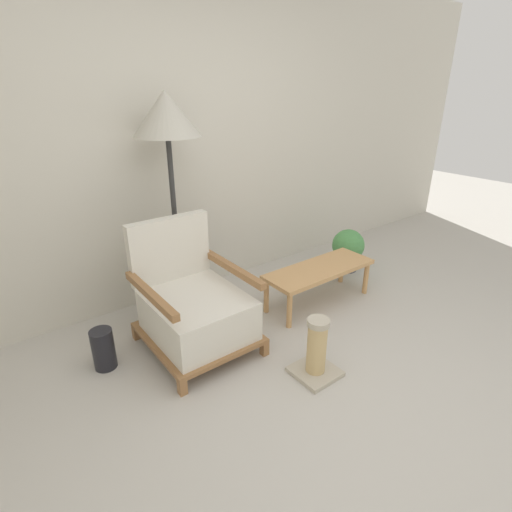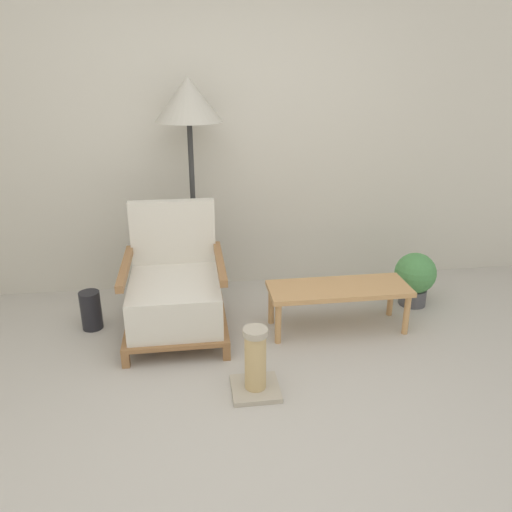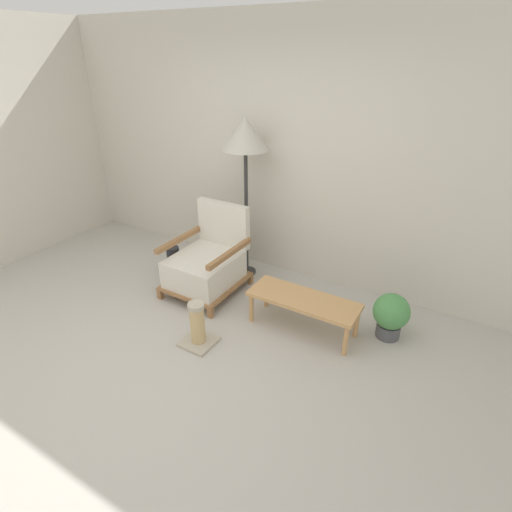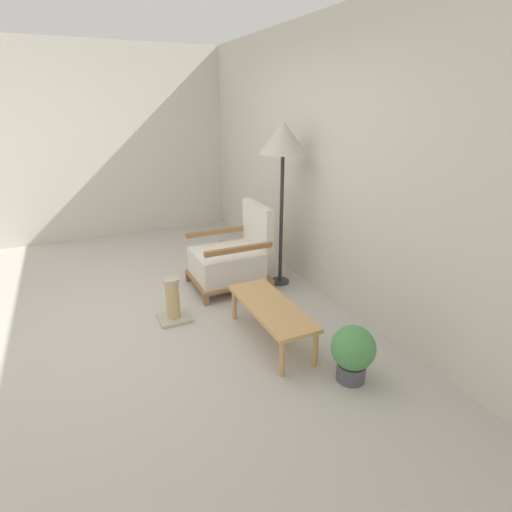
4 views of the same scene
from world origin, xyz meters
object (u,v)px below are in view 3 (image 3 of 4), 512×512
(vase, at_px, (173,259))
(potted_plant, at_px, (391,314))
(floor_lamp, at_px, (245,138))
(scratching_post, at_px, (198,328))
(coffee_table, at_px, (303,302))
(armchair, at_px, (207,263))

(vase, relative_size, potted_plant, 0.66)
(floor_lamp, height_order, scratching_post, floor_lamp)
(potted_plant, bearing_deg, coffee_table, -157.68)
(floor_lamp, relative_size, scratching_post, 4.15)
(vase, bearing_deg, potted_plant, 1.04)
(armchair, bearing_deg, floor_lamp, 73.07)
(vase, xyz_separation_m, potted_plant, (2.50, 0.05, 0.10))
(floor_lamp, distance_m, potted_plant, 2.18)
(coffee_table, distance_m, scratching_post, 0.97)
(scratching_post, bearing_deg, coffee_table, 43.72)
(floor_lamp, height_order, coffee_table, floor_lamp)
(coffee_table, height_order, vase, coffee_table)
(vase, distance_m, potted_plant, 2.50)
(armchair, height_order, potted_plant, armchair)
(armchair, distance_m, vase, 0.66)
(armchair, xyz_separation_m, vase, (-0.62, 0.15, -0.18))
(vase, relative_size, scratching_post, 0.69)
(floor_lamp, relative_size, potted_plant, 4.02)
(armchair, height_order, floor_lamp, floor_lamp)
(vase, bearing_deg, floor_lamp, 26.13)
(armchair, distance_m, potted_plant, 1.89)
(floor_lamp, distance_m, scratching_post, 1.91)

